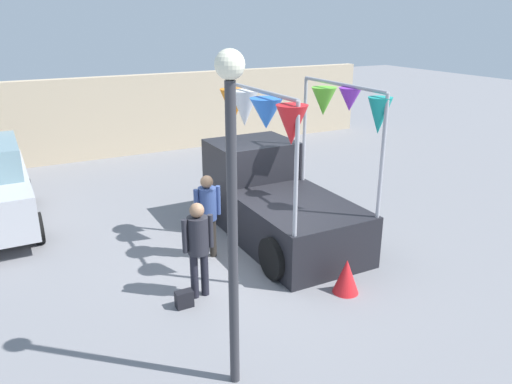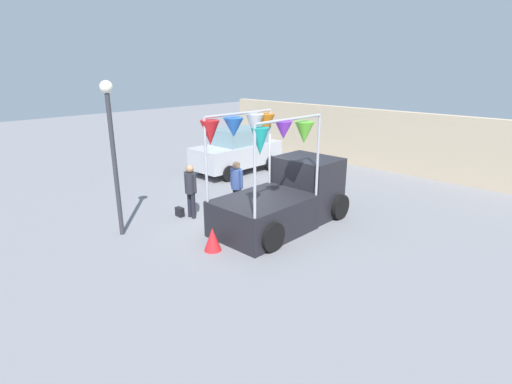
% 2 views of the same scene
% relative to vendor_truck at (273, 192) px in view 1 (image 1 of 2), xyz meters
% --- Properties ---
extents(ground_plane, '(60.00, 60.00, 0.00)m').
position_rel_vendor_truck_xyz_m(ground_plane, '(-0.93, -0.81, -0.93)').
color(ground_plane, slate).
extents(vendor_truck, '(2.47, 4.08, 3.23)m').
position_rel_vendor_truck_xyz_m(vendor_truck, '(0.00, 0.00, 0.00)').
color(vendor_truck, black).
rests_on(vendor_truck, ground).
extents(person_customer, '(0.53, 0.34, 1.64)m').
position_rel_vendor_truck_xyz_m(person_customer, '(-2.31, -1.66, 0.06)').
color(person_customer, black).
rests_on(person_customer, ground).
extents(person_vendor, '(0.53, 0.34, 1.65)m').
position_rel_vendor_truck_xyz_m(person_vendor, '(-1.63, -0.41, 0.06)').
color(person_vendor, '#2D2823').
rests_on(person_vendor, ground).
extents(handbag, '(0.28, 0.16, 0.28)m').
position_rel_vendor_truck_xyz_m(handbag, '(-2.66, -1.86, -0.79)').
color(handbag, black).
rests_on(handbag, ground).
extents(street_lamp, '(0.32, 0.32, 4.09)m').
position_rel_vendor_truck_xyz_m(street_lamp, '(-2.68, -3.77, 1.72)').
color(street_lamp, '#333338').
rests_on(street_lamp, ground).
extents(brick_boundary_wall, '(18.00, 0.36, 2.60)m').
position_rel_vendor_truck_xyz_m(brick_boundary_wall, '(-0.93, 7.88, 0.37)').
color(brick_boundary_wall, tan).
rests_on(brick_boundary_wall, ground).
extents(folded_kite_bundle_crimson, '(0.53, 0.53, 0.60)m').
position_rel_vendor_truck_xyz_m(folded_kite_bundle_crimson, '(-0.11, -2.69, -0.63)').
color(folded_kite_bundle_crimson, red).
rests_on(folded_kite_bundle_crimson, ground).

